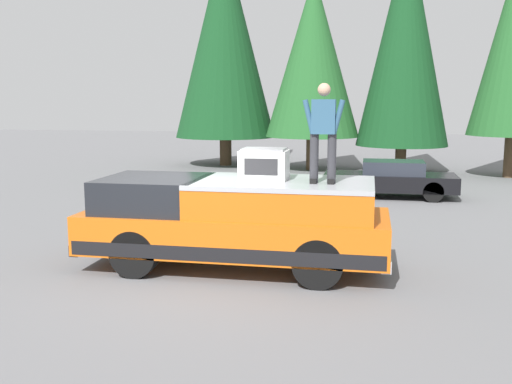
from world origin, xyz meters
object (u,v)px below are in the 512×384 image
object	(u,v)px
compressor_unit	(264,164)
pickup_truck	(235,222)
person_on_truck_bed	(323,130)
parked_car_black	(390,179)

from	to	relation	value
compressor_unit	pickup_truck	bearing A→B (deg)	102.09
compressor_unit	person_on_truck_bed	world-z (taller)	person_on_truck_bed
person_on_truck_bed	parked_car_black	size ratio (longest dim) A/B	0.41
compressor_unit	person_on_truck_bed	bearing A→B (deg)	-104.71
pickup_truck	compressor_unit	size ratio (longest dim) A/B	6.60
pickup_truck	parked_car_black	xyz separation A→B (m)	(8.69, -3.04, -0.29)
parked_car_black	pickup_truck	bearing A→B (deg)	160.73
parked_car_black	compressor_unit	bearing A→B (deg)	163.63
pickup_truck	person_on_truck_bed	distance (m)	2.32
compressor_unit	parked_car_black	xyz separation A→B (m)	(8.58, -2.52, -1.35)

